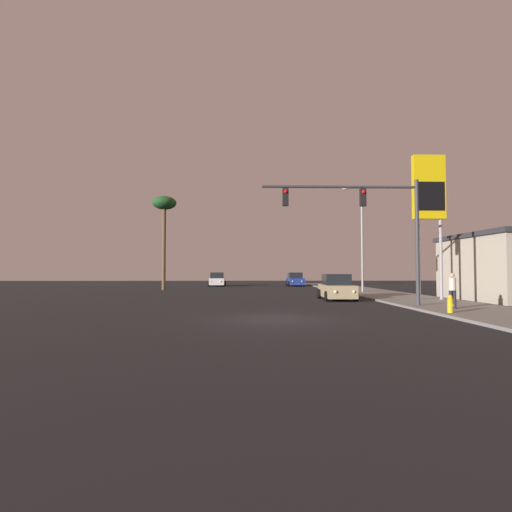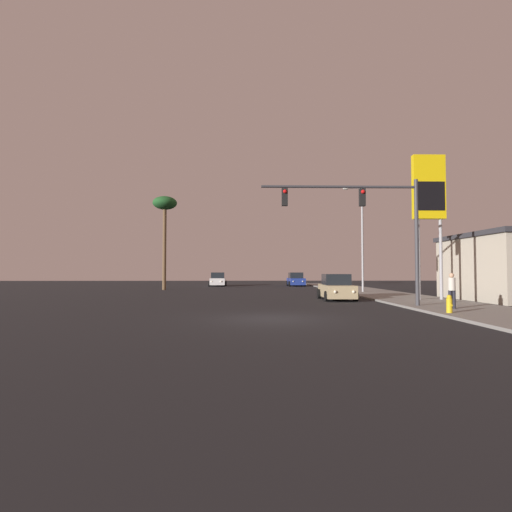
{
  "view_description": "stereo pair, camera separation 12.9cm",
  "coord_description": "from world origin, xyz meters",
  "px_view_note": "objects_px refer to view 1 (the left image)",
  "views": [
    {
      "loc": [
        -1.12,
        -15.85,
        1.9
      ],
      "look_at": [
        -0.33,
        14.06,
        3.0
      ],
      "focal_mm": 28.0,
      "sensor_mm": 36.0,
      "label": 1
    },
    {
      "loc": [
        -0.99,
        -15.86,
        1.9
      ],
      "look_at": [
        -0.33,
        14.06,
        3.0
      ],
      "focal_mm": 28.0,
      "sensor_mm": 36.0,
      "label": 2
    }
  ],
  "objects_px": {
    "car_blue": "(295,280)",
    "car_tan": "(337,288)",
    "car_white": "(217,280)",
    "traffic_light_mast": "(372,215)",
    "fire_hydrant": "(450,304)",
    "gas_station_sign": "(429,195)",
    "street_lamp": "(361,233)",
    "palm_tree_mid": "(164,208)",
    "pedestrian_on_sidewalk": "(452,289)"
  },
  "relations": [
    {
      "from": "palm_tree_mid",
      "to": "gas_station_sign",
      "type": "bearing_deg",
      "value": -38.22
    },
    {
      "from": "fire_hydrant",
      "to": "palm_tree_mid",
      "type": "bearing_deg",
      "value": 126.0
    },
    {
      "from": "car_blue",
      "to": "traffic_light_mast",
      "type": "bearing_deg",
      "value": 89.27
    },
    {
      "from": "traffic_light_mast",
      "to": "palm_tree_mid",
      "type": "bearing_deg",
      "value": 126.75
    },
    {
      "from": "fire_hydrant",
      "to": "car_tan",
      "type": "bearing_deg",
      "value": 106.27
    },
    {
      "from": "gas_station_sign",
      "to": "car_tan",
      "type": "bearing_deg",
      "value": 164.04
    },
    {
      "from": "street_lamp",
      "to": "palm_tree_mid",
      "type": "height_order",
      "value": "palm_tree_mid"
    },
    {
      "from": "gas_station_sign",
      "to": "pedestrian_on_sidewalk",
      "type": "height_order",
      "value": "gas_station_sign"
    },
    {
      "from": "car_white",
      "to": "pedestrian_on_sidewalk",
      "type": "height_order",
      "value": "pedestrian_on_sidewalk"
    },
    {
      "from": "pedestrian_on_sidewalk",
      "to": "car_tan",
      "type": "bearing_deg",
      "value": 116.86
    },
    {
      "from": "car_white",
      "to": "pedestrian_on_sidewalk",
      "type": "relative_size",
      "value": 2.6
    },
    {
      "from": "pedestrian_on_sidewalk",
      "to": "palm_tree_mid",
      "type": "bearing_deg",
      "value": 129.99
    },
    {
      "from": "pedestrian_on_sidewalk",
      "to": "gas_station_sign",
      "type": "bearing_deg",
      "value": 73.85
    },
    {
      "from": "car_tan",
      "to": "gas_station_sign",
      "type": "relative_size",
      "value": 0.48
    },
    {
      "from": "gas_station_sign",
      "to": "palm_tree_mid",
      "type": "distance_m",
      "value": 24.96
    },
    {
      "from": "gas_station_sign",
      "to": "palm_tree_mid",
      "type": "relative_size",
      "value": 0.96
    },
    {
      "from": "car_white",
      "to": "palm_tree_mid",
      "type": "distance_m",
      "value": 13.0
    },
    {
      "from": "traffic_light_mast",
      "to": "fire_hydrant",
      "type": "relative_size",
      "value": 10.67
    },
    {
      "from": "street_lamp",
      "to": "gas_station_sign",
      "type": "relative_size",
      "value": 1.0
    },
    {
      "from": "car_white",
      "to": "street_lamp",
      "type": "distance_m",
      "value": 21.19
    },
    {
      "from": "car_tan",
      "to": "pedestrian_on_sidewalk",
      "type": "xyz_separation_m",
      "value": [
        3.78,
        -7.46,
        0.27
      ]
    },
    {
      "from": "car_blue",
      "to": "car_tan",
      "type": "height_order",
      "value": "same"
    },
    {
      "from": "car_tan",
      "to": "car_white",
      "type": "height_order",
      "value": "same"
    },
    {
      "from": "traffic_light_mast",
      "to": "gas_station_sign",
      "type": "distance_m",
      "value": 6.73
    },
    {
      "from": "car_tan",
      "to": "gas_station_sign",
      "type": "height_order",
      "value": "gas_station_sign"
    },
    {
      "from": "car_tan",
      "to": "car_white",
      "type": "xyz_separation_m",
      "value": [
        -9.49,
        23.52,
        0.0
      ]
    },
    {
      "from": "traffic_light_mast",
      "to": "gas_station_sign",
      "type": "bearing_deg",
      "value": 40.09
    },
    {
      "from": "car_blue",
      "to": "street_lamp",
      "type": "height_order",
      "value": "street_lamp"
    },
    {
      "from": "street_lamp",
      "to": "fire_hydrant",
      "type": "relative_size",
      "value": 11.84
    },
    {
      "from": "car_blue",
      "to": "gas_station_sign",
      "type": "xyz_separation_m",
      "value": [
        5.29,
        -24.96,
        5.86
      ]
    },
    {
      "from": "car_white",
      "to": "traffic_light_mast",
      "type": "xyz_separation_m",
      "value": [
        10.02,
        -29.26,
        4.01
      ]
    },
    {
      "from": "car_white",
      "to": "traffic_light_mast",
      "type": "bearing_deg",
      "value": 106.64
    },
    {
      "from": "fire_hydrant",
      "to": "pedestrian_on_sidewalk",
      "type": "height_order",
      "value": "pedestrian_on_sidewalk"
    },
    {
      "from": "traffic_light_mast",
      "to": "street_lamp",
      "type": "xyz_separation_m",
      "value": [
        3.31,
        13.37,
        0.35
      ]
    },
    {
      "from": "car_blue",
      "to": "fire_hydrant",
      "type": "relative_size",
      "value": 5.7
    },
    {
      "from": "street_lamp",
      "to": "fire_hydrant",
      "type": "height_order",
      "value": "street_lamp"
    },
    {
      "from": "car_blue",
      "to": "fire_hydrant",
      "type": "xyz_separation_m",
      "value": [
        2.52,
        -32.67,
        -0.27
      ]
    },
    {
      "from": "car_blue",
      "to": "palm_tree_mid",
      "type": "relative_size",
      "value": 0.46
    },
    {
      "from": "traffic_light_mast",
      "to": "gas_station_sign",
      "type": "xyz_separation_m",
      "value": [
        4.95,
        4.17,
        1.85
      ]
    },
    {
      "from": "fire_hydrant",
      "to": "palm_tree_mid",
      "type": "xyz_separation_m",
      "value": [
        -16.81,
        23.13,
        7.63
      ]
    },
    {
      "from": "car_blue",
      "to": "car_tan",
      "type": "distance_m",
      "value": 23.39
    },
    {
      "from": "car_white",
      "to": "palm_tree_mid",
      "type": "height_order",
      "value": "palm_tree_mid"
    },
    {
      "from": "gas_station_sign",
      "to": "fire_hydrant",
      "type": "height_order",
      "value": "gas_station_sign"
    },
    {
      "from": "car_tan",
      "to": "fire_hydrant",
      "type": "relative_size",
      "value": 5.71
    },
    {
      "from": "car_tan",
      "to": "traffic_light_mast",
      "type": "distance_m",
      "value": 7.02
    },
    {
      "from": "street_lamp",
      "to": "car_white",
      "type": "bearing_deg",
      "value": 130.0
    },
    {
      "from": "pedestrian_on_sidewalk",
      "to": "car_blue",
      "type": "bearing_deg",
      "value": 96.64
    },
    {
      "from": "car_white",
      "to": "street_lamp",
      "type": "height_order",
      "value": "street_lamp"
    },
    {
      "from": "car_white",
      "to": "street_lamp",
      "type": "xyz_separation_m",
      "value": [
        13.33,
        -15.89,
        4.36
      ]
    },
    {
      "from": "car_blue",
      "to": "car_white",
      "type": "relative_size",
      "value": 1.0
    }
  ]
}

